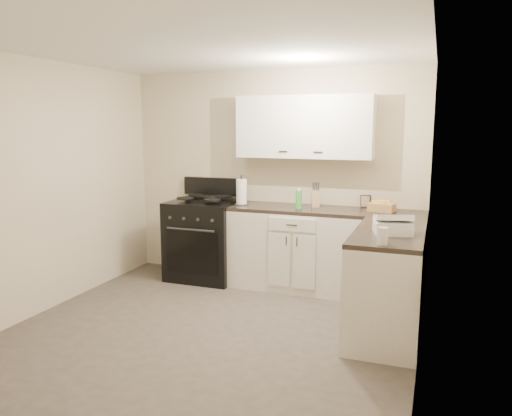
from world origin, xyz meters
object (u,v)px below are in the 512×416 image
(stove, at_px, (205,241))
(countertop_grill, at_px, (393,227))
(paper_towel, at_px, (242,192))
(knife_block, at_px, (316,199))
(wicker_basket, at_px, (382,207))

(stove, distance_m, countertop_grill, 2.57)
(stove, distance_m, paper_towel, 0.80)
(knife_block, bearing_deg, wicker_basket, -23.07)
(paper_towel, xyz_separation_m, countertop_grill, (1.80, -1.02, -0.09))
(stove, bearing_deg, countertop_grill, -24.25)
(stove, xyz_separation_m, wicker_basket, (2.08, 0.08, 0.52))
(stove, relative_size, knife_block, 5.17)
(stove, xyz_separation_m, countertop_grill, (2.29, -1.03, 0.54))
(knife_block, relative_size, countertop_grill, 0.63)
(paper_towel, height_order, countertop_grill, paper_towel)
(knife_block, bearing_deg, countertop_grill, -70.55)
(stove, xyz_separation_m, paper_towel, (0.49, -0.01, 0.63))
(wicker_basket, bearing_deg, paper_towel, -176.68)
(wicker_basket, bearing_deg, stove, -177.71)
(paper_towel, bearing_deg, stove, 178.92)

